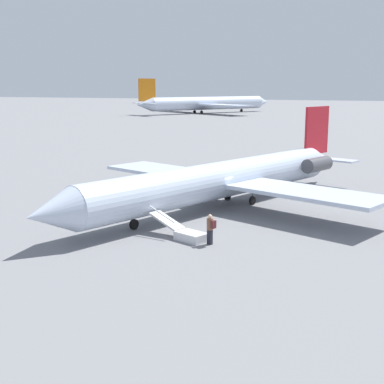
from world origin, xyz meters
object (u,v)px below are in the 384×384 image
boarding_stairs (186,233)px  passenger (210,227)px  airplane_main (227,178)px  airplane_far_right (206,103)px

boarding_stairs → passenger: bearing=-173.8°
airplane_main → airplane_far_right: (-126.16, -52.63, 1.16)m
airplane_main → passenger: size_ratio=17.58×
airplane_far_right → passenger: size_ratio=27.90×
boarding_stairs → airplane_far_right: bearing=-49.0°
airplane_main → boarding_stairs: (9.32, 0.81, -1.71)m
airplane_far_right → passenger: airplane_far_right is taller
airplane_far_right → boarding_stairs: (135.47, 53.44, -2.87)m
airplane_far_right → passenger: bearing=-127.6°
airplane_main → airplane_far_right: size_ratio=0.63×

